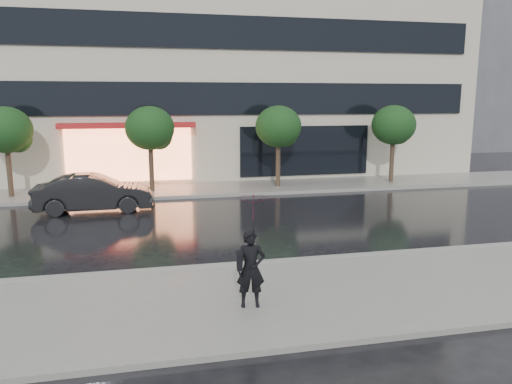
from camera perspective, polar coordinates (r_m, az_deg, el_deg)
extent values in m
plane|color=black|center=(14.17, 1.36, -7.08)|extent=(120.00, 120.00, 0.00)
cube|color=slate|center=(11.21, 5.47, -11.70)|extent=(60.00, 4.50, 0.12)
cube|color=slate|center=(23.95, -4.59, 0.38)|extent=(60.00, 3.50, 0.12)
cube|color=gray|center=(13.23, 2.42, -8.08)|extent=(60.00, 0.25, 0.14)
cube|color=gray|center=(22.25, -3.95, -0.37)|extent=(60.00, 0.25, 0.14)
cube|color=#BAB49E|center=(31.61, -6.95, 19.10)|extent=(30.00, 12.00, 18.00)
cube|color=black|center=(25.25, -5.29, 10.57)|extent=(28.00, 0.12, 1.60)
cube|color=black|center=(25.45, -5.42, 17.80)|extent=(28.00, 0.12, 1.60)
cube|color=#FF8C59|center=(25.17, -14.26, 4.13)|extent=(6.00, 0.10, 2.60)
cube|color=#B41B1D|center=(24.72, -14.44, 7.39)|extent=(6.40, 0.70, 0.25)
cube|color=black|center=(26.51, 5.63, 4.72)|extent=(7.00, 0.10, 2.60)
cube|color=#4C4C54|center=(50.59, 23.47, 13.98)|extent=(12.00, 12.00, 16.00)
cylinder|color=#33261C|center=(24.00, -26.33, 1.84)|extent=(0.22, 0.22, 2.20)
ellipsoid|color=black|center=(23.82, -26.71, 6.36)|extent=(2.20, 2.20, 1.98)
sphere|color=black|center=(23.95, -25.58, 5.51)|extent=(1.20, 1.20, 1.20)
cylinder|color=#33261C|center=(23.32, -11.86, 2.50)|extent=(0.22, 0.22, 2.20)
ellipsoid|color=black|center=(23.13, -12.04, 7.16)|extent=(2.20, 2.20, 1.98)
sphere|color=black|center=(23.36, -11.02, 6.25)|extent=(1.20, 1.20, 1.20)
cylinder|color=#33261C|center=(24.15, 2.53, 2.99)|extent=(0.22, 0.22, 2.20)
ellipsoid|color=black|center=(23.97, 2.57, 7.50)|extent=(2.20, 2.20, 1.98)
sphere|color=black|center=(24.29, 3.35, 6.58)|extent=(1.20, 1.20, 1.20)
cylinder|color=#33261C|center=(26.35, 15.25, 3.27)|extent=(0.22, 0.22, 2.20)
ellipsoid|color=black|center=(26.19, 15.45, 7.39)|extent=(2.20, 2.20, 1.98)
sphere|color=black|center=(26.58, 15.97, 6.54)|extent=(1.20, 1.20, 1.20)
imported|color=black|center=(20.17, -18.04, -0.11)|extent=(4.45, 1.59, 1.46)
imported|color=black|center=(10.21, -0.59, -8.77)|extent=(0.62, 0.45, 1.60)
imported|color=#3F0B1B|center=(9.91, -0.29, -2.75)|extent=(1.12, 1.14, 0.92)
cylinder|color=black|center=(10.04, -0.29, -5.60)|extent=(0.02, 0.02, 0.80)
cube|color=black|center=(10.08, -1.90, -7.88)|extent=(0.14, 0.31, 0.34)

